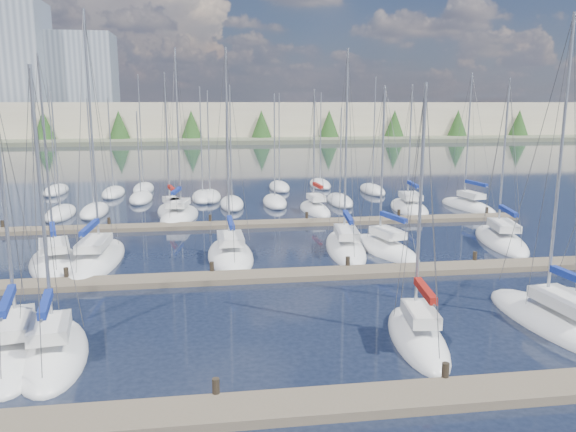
{
  "coord_description": "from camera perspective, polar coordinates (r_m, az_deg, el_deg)",
  "views": [
    {
      "loc": [
        -4.05,
        -14.34,
        9.77
      ],
      "look_at": [
        0.0,
        14.0,
        4.0
      ],
      "focal_mm": 35.0,
      "sensor_mm": 36.0,
      "label": 1
    }
  ],
  "objects": [
    {
      "name": "ground",
      "position": [
        75.09,
        -4.98,
        3.88
      ],
      "size": [
        400.0,
        400.0,
        0.0
      ],
      "primitive_type": "plane",
      "color": "#192032",
      "rests_on": "ground"
    },
    {
      "name": "dock_near",
      "position": [
        19.4,
        5.28,
        -18.38
      ],
      "size": [
        44.0,
        1.93,
        1.1
      ],
      "color": "#6B5E4C",
      "rests_on": "ground"
    },
    {
      "name": "dock_mid",
      "position": [
        32.1,
        -0.51,
        -6.04
      ],
      "size": [
        44.0,
        1.93,
        1.1
      ],
      "color": "#6B5E4C",
      "rests_on": "ground"
    },
    {
      "name": "dock_far",
      "position": [
        45.57,
        -2.85,
        -0.8
      ],
      "size": [
        44.0,
        1.93,
        1.1
      ],
      "color": "#6B5E4C",
      "rests_on": "ground"
    },
    {
      "name": "sailboat_h",
      "position": [
        37.28,
        -22.56,
        -4.41
      ],
      "size": [
        5.06,
        8.47,
        13.36
      ],
      "rotation": [
        0.0,
        0.0,
        0.27
      ],
      "color": "white",
      "rests_on": "ground"
    },
    {
      "name": "sailboat_b",
      "position": [
        25.46,
        -25.88,
        -11.95
      ],
      "size": [
        4.17,
        8.66,
        11.58
      ],
      "rotation": [
        0.0,
        0.0,
        0.2
      ],
      "color": "white",
      "rests_on": "ground"
    },
    {
      "name": "sailboat_e",
      "position": [
        28.1,
        25.63,
        -9.74
      ],
      "size": [
        3.78,
        9.26,
        14.21
      ],
      "rotation": [
        0.0,
        0.0,
        0.1
      ],
      "color": "white",
      "rests_on": "ground"
    },
    {
      "name": "sailboat_c",
      "position": [
        24.38,
        -22.77,
        -12.7
      ],
      "size": [
        3.7,
        7.32,
        11.91
      ],
      "rotation": [
        0.0,
        0.0,
        0.16
      ],
      "color": "white",
      "rests_on": "ground"
    },
    {
      "name": "sailboat_o",
      "position": [
        49.58,
        -10.95,
        0.04
      ],
      "size": [
        4.12,
        8.44,
        15.07
      ],
      "rotation": [
        0.0,
        0.0,
        -0.15
      ],
      "color": "white",
      "rests_on": "ground"
    },
    {
      "name": "sailboat_k",
      "position": [
        38.19,
        5.85,
        -3.2
      ],
      "size": [
        3.64,
        9.52,
        14.01
      ],
      "rotation": [
        0.0,
        0.0,
        -0.12
      ],
      "color": "white",
      "rests_on": "ground"
    },
    {
      "name": "sailboat_j",
      "position": [
        36.43,
        -5.87,
        -3.93
      ],
      "size": [
        3.09,
        8.35,
        13.89
      ],
      "rotation": [
        0.0,
        0.0,
        0.02
      ],
      "color": "white",
      "rests_on": "ground"
    },
    {
      "name": "sailboat_q",
      "position": [
        53.69,
        12.19,
        0.84
      ],
      "size": [
        3.88,
        8.7,
        12.2
      ],
      "rotation": [
        0.0,
        0.0,
        -0.11
      ],
      "color": "white",
      "rests_on": "ground"
    },
    {
      "name": "sailboat_i",
      "position": [
        37.13,
        -18.82,
        -4.19
      ],
      "size": [
        3.22,
        10.07,
        15.97
      ],
      "rotation": [
        0.0,
        0.0,
        -0.04
      ],
      "color": "white",
      "rests_on": "ground"
    },
    {
      "name": "sailboat_n",
      "position": [
        50.93,
        -11.79,
        0.32
      ],
      "size": [
        3.66,
        7.47,
        13.13
      ],
      "rotation": [
        0.0,
        0.0,
        0.22
      ],
      "color": "white",
      "rests_on": "ground"
    },
    {
      "name": "sailboat_r",
      "position": [
        55.74,
        17.81,
        0.95
      ],
      "size": [
        3.58,
        8.32,
        13.26
      ],
      "rotation": [
        0.0,
        0.0,
        0.16
      ],
      "color": "white",
      "rests_on": "ground"
    },
    {
      "name": "sailboat_l",
      "position": [
        38.29,
        9.77,
        -3.28
      ],
      "size": [
        4.16,
        7.9,
        11.61
      ],
      "rotation": [
        0.0,
        0.0,
        0.24
      ],
      "color": "white",
      "rests_on": "ground"
    },
    {
      "name": "sailboat_d",
      "position": [
        24.52,
        13.0,
        -11.9
      ],
      "size": [
        2.93,
        6.91,
        11.33
      ],
      "rotation": [
        0.0,
        0.0,
        -0.13
      ],
      "color": "white",
      "rests_on": "ground"
    },
    {
      "name": "sailboat_p",
      "position": [
        51.59,
        2.77,
        0.68
      ],
      "size": [
        2.8,
        6.92,
        11.77
      ],
      "rotation": [
        0.0,
        0.0,
        0.08
      ],
      "color": "white",
      "rests_on": "ground"
    },
    {
      "name": "sailboat_m",
      "position": [
        42.81,
        20.8,
        -2.32
      ],
      "size": [
        4.44,
        9.15,
        12.23
      ],
      "rotation": [
        0.0,
        0.0,
        -0.2
      ],
      "color": "white",
      "rests_on": "ground"
    },
    {
      "name": "distant_boats",
      "position": [
        58.87,
        -8.32,
        2.01
      ],
      "size": [
        36.93,
        20.75,
        13.3
      ],
      "color": "#9EA0A5",
      "rests_on": "ground"
    },
    {
      "name": "shoreline",
      "position": [
        164.39,
        -11.55,
        10.36
      ],
      "size": [
        400.0,
        60.0,
        38.0
      ],
      "color": "#666B51",
      "rests_on": "ground"
    }
  ]
}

